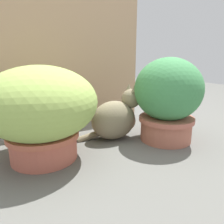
% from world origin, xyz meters
% --- Properties ---
extents(ground_plane, '(6.00, 6.00, 0.00)m').
position_xyz_m(ground_plane, '(0.00, 0.00, 0.00)').
color(ground_plane, '#5C5C57').
extents(cardboard_backdrop, '(1.14, 0.03, 0.96)m').
position_xyz_m(cardboard_backdrop, '(0.01, 0.51, 0.48)').
color(cardboard_backdrop, tan).
rests_on(cardboard_backdrop, ground).
extents(grass_planter, '(0.50, 0.50, 0.42)m').
position_xyz_m(grass_planter, '(-0.24, 0.07, 0.24)').
color(grass_planter, '#BD604D').
rests_on(grass_planter, ground).
extents(leafy_planter, '(0.36, 0.36, 0.46)m').
position_xyz_m(leafy_planter, '(0.41, -0.04, 0.24)').
color(leafy_planter, '#AD624E').
rests_on(leafy_planter, ground).
extents(cat, '(0.38, 0.19, 0.32)m').
position_xyz_m(cat, '(0.18, 0.12, 0.12)').
color(cat, '#7F7458').
rests_on(cat, ground).
extents(mushroom_ornament_red, '(0.09, 0.09, 0.13)m').
position_xyz_m(mushroom_ornament_red, '(-0.26, 0.00, 0.09)').
color(mushroom_ornament_red, silver).
rests_on(mushroom_ornament_red, ground).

